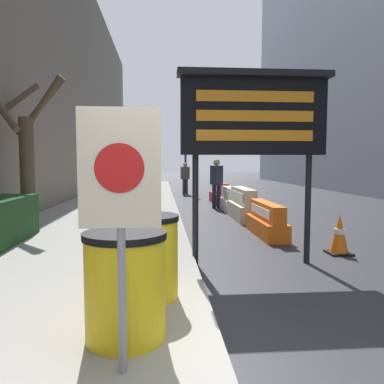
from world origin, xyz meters
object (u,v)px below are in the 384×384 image
at_px(jersey_barrier_white, 230,200).
at_px(traffic_light_near_curb, 186,141).
at_px(traffic_cone_mid, 339,235).
at_px(pedestrian_worker, 216,179).
at_px(message_board, 254,117).
at_px(jersey_barrier_cream, 243,206).
at_px(warning_sign, 120,191).
at_px(barrel_drum_foreground, 126,285).
at_px(jersey_barrier_orange_far, 266,221).
at_px(pedestrian_passerby, 185,176).
at_px(traffic_cone_near, 235,193).
at_px(jersey_barrier_red_striped, 220,194).
at_px(barrel_drum_middle, 147,256).

height_order(jersey_barrier_white, traffic_light_near_curb, traffic_light_near_curb).
xyz_separation_m(traffic_cone_mid, pedestrian_worker, (-1.26, 6.99, 0.71)).
height_order(message_board, traffic_cone_mid, message_board).
bearing_deg(jersey_barrier_cream, warning_sign, -108.09).
bearing_deg(jersey_barrier_white, barrel_drum_foreground, -105.63).
distance_m(jersey_barrier_orange_far, jersey_barrier_cream, 2.49).
relative_size(warning_sign, message_board, 0.61).
bearing_deg(pedestrian_passerby, jersey_barrier_orange_far, -69.20).
bearing_deg(jersey_barrier_orange_far, pedestrian_passerby, 96.08).
height_order(jersey_barrier_orange_far, pedestrian_passerby, pedestrian_passerby).
distance_m(jersey_barrier_white, traffic_cone_mid, 6.41).
distance_m(jersey_barrier_cream, traffic_cone_near, 5.17).
xyz_separation_m(jersey_barrier_red_striped, pedestrian_passerby, (-1.18, 4.17, 0.62)).
bearing_deg(jersey_barrier_white, traffic_cone_mid, -82.36).
xyz_separation_m(warning_sign, jersey_barrier_white, (2.70, 10.29, -1.13)).
distance_m(jersey_barrier_orange_far, traffic_cone_mid, 2.03).
distance_m(barrel_drum_middle, warning_sign, 1.76).
relative_size(traffic_cone_near, pedestrian_passerby, 0.43).
distance_m(jersey_barrier_orange_far, traffic_light_near_curb, 12.06).
height_order(jersey_barrier_red_striped, pedestrian_passerby, pedestrian_passerby).
xyz_separation_m(jersey_barrier_red_striped, pedestrian_worker, (-0.41, -1.78, 0.70)).
height_order(message_board, pedestrian_worker, message_board).
distance_m(warning_sign, jersey_barrier_orange_far, 6.47).
height_order(jersey_barrier_cream, pedestrian_worker, pedestrian_worker).
distance_m(jersey_barrier_orange_far, traffic_cone_near, 7.64).
bearing_deg(traffic_cone_near, barrel_drum_foreground, -105.16).
bearing_deg(traffic_light_near_curb, traffic_cone_mid, -81.75).
relative_size(jersey_barrier_red_striped, traffic_cone_mid, 2.80).
relative_size(jersey_barrier_red_striped, pedestrian_passerby, 1.23).
relative_size(traffic_cone_mid, pedestrian_passerby, 0.44).
height_order(barrel_drum_middle, warning_sign, warning_sign).
bearing_deg(jersey_barrier_orange_far, warning_sign, -115.06).
height_order(traffic_cone_near, pedestrian_passerby, pedestrian_passerby).
distance_m(warning_sign, jersey_barrier_red_striped, 13.03).
xyz_separation_m(traffic_cone_near, traffic_light_near_curb, (-1.87, 4.13, 2.50)).
bearing_deg(barrel_drum_middle, message_board, 48.08).
bearing_deg(message_board, jersey_barrier_red_striped, 84.36).
distance_m(jersey_barrier_cream, jersey_barrier_white, 2.03).
height_order(jersey_barrier_orange_far, jersey_barrier_red_striped, jersey_barrier_red_striped).
relative_size(message_board, jersey_barrier_white, 1.84).
bearing_deg(pedestrian_passerby, traffic_cone_mid, -66.34).
xyz_separation_m(jersey_barrier_orange_far, jersey_barrier_cream, (-0.00, 2.49, 0.07)).
distance_m(warning_sign, jersey_barrier_cream, 8.76).
height_order(message_board, jersey_barrier_white, message_board).
height_order(barrel_drum_foreground, jersey_barrier_cream, barrel_drum_foreground).
bearing_deg(barrel_drum_foreground, barrel_drum_middle, 81.47).
distance_m(jersey_barrier_cream, jersey_barrier_red_striped, 4.44).
xyz_separation_m(barrel_drum_foreground, pedestrian_worker, (2.32, 10.37, 0.43)).
xyz_separation_m(jersey_barrier_cream, traffic_cone_mid, (0.85, -4.33, -0.05)).
xyz_separation_m(warning_sign, message_board, (1.78, 3.38, 0.93)).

